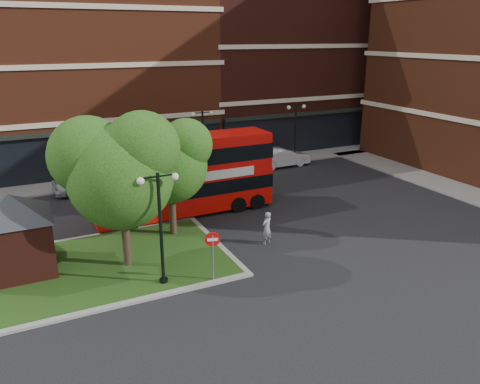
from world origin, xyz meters
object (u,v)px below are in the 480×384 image
bus (184,171)px  woman (267,228)px  car_white (282,157)px  car_silver (87,182)px

bus → woman: 6.57m
bus → woman: (2.34, -5.87, -1.81)m
woman → car_white: woman is taller
bus → car_white: (10.65, 6.63, -1.90)m
woman → car_silver: woman is taller
woman → car_white: bearing=-145.5°
bus → car_white: bus is taller
woman → car_silver: 14.32m
bus → car_silver: size_ratio=2.42×
woman → car_white: 15.01m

